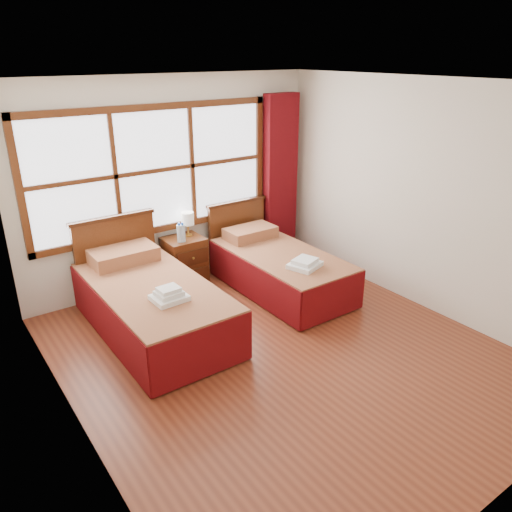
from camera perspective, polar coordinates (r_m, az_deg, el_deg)
floor at (r=5.17m, az=3.05°, el=-10.97°), size 4.50×4.50×0.00m
ceiling at (r=4.32m, az=3.79°, el=19.15°), size 4.50×4.50×0.00m
wall_back at (r=6.41m, az=-9.43°, el=8.23°), size 4.00×0.00×4.00m
wall_left at (r=3.76m, az=-21.20°, el=-3.49°), size 0.00×4.50×4.50m
wall_right at (r=5.99m, az=18.56°, el=6.35°), size 0.00×4.50×4.50m
window at (r=6.23m, az=-11.46°, el=9.56°), size 3.16×0.06×1.56m
curtain at (r=7.16m, az=2.77°, el=8.92°), size 0.50×0.16×2.30m
bed_left at (r=5.52m, az=-11.87°, el=-5.26°), size 1.09×2.11×1.06m
bed_right at (r=6.34m, az=2.55°, el=-1.34°), size 0.98×2.00×0.95m
nightstand at (r=6.49m, az=-8.14°, el=-0.65°), size 0.48×0.48×0.64m
towels_left at (r=4.98m, az=-9.90°, el=-4.43°), size 0.34×0.30×0.14m
towels_right at (r=5.81m, az=5.60°, el=-0.88°), size 0.43×0.40×0.10m
lamp at (r=6.38m, az=-7.83°, el=4.18°), size 0.16×0.16×0.31m
bottle_near at (r=6.22m, az=-8.74°, el=2.58°), size 0.07×0.07×0.25m
bottle_far at (r=6.23m, az=-8.37°, el=2.61°), size 0.06×0.06×0.25m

